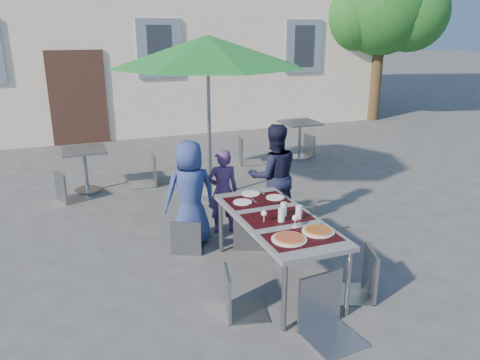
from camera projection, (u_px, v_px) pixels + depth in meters
name	position (u px, v px, depth m)	size (l,w,h in m)	color
ground	(306.00, 268.00, 5.47)	(90.00, 90.00, 0.00)	#454548
tree	(382.00, 7.00, 13.42)	(3.60, 3.00, 4.70)	#4B3720
dining_table	(277.00, 222.00, 5.00)	(0.80, 1.85, 0.76)	#4E4E54
pizza_near_left	(289.00, 238.00, 4.44)	(0.34, 0.34, 0.03)	white
pizza_near_right	(318.00, 231.00, 4.61)	(0.32, 0.32, 0.03)	white
glassware	(286.00, 213.00, 4.89)	(0.45, 0.38, 0.15)	silver
place_settings	(257.00, 198.00, 5.53)	(0.68, 0.45, 0.01)	white
child_0	(190.00, 193.00, 5.92)	(0.66, 0.43, 1.36)	navy
child_1	(223.00, 191.00, 6.29)	(0.43, 0.28, 1.17)	#533368
child_2	(274.00, 176.00, 6.44)	(0.71, 0.41, 1.46)	#171932
chair_0	(186.00, 216.00, 5.71)	(0.50, 0.50, 0.85)	gray
chair_1	(249.00, 210.00, 5.83)	(0.51, 0.51, 0.88)	gray
chair_2	(295.00, 201.00, 5.91)	(0.47, 0.47, 1.00)	gray
chair_3	(237.00, 266.00, 4.43)	(0.48, 0.48, 0.89)	gray
chair_4	(363.00, 245.00, 4.74)	(0.56, 0.56, 0.98)	gray
chair_5	(330.00, 272.00, 4.11)	(0.51, 0.52, 1.06)	gray
patio_umbrella	(208.00, 52.00, 7.05)	(3.02, 3.02, 2.58)	#B4B7BD
cafe_table_0	(85.00, 163.00, 7.88)	(0.70, 0.70, 0.75)	#B4B7BD
bg_chair_l_0	(65.00, 168.00, 7.43)	(0.54, 0.54, 0.95)	gray
bg_chair_r_0	(146.00, 150.00, 8.21)	(0.52, 0.51, 1.06)	gray
cafe_table_1	(300.00, 133.00, 9.91)	(0.74, 0.74, 0.80)	#B4B7BD
bg_chair_l_1	(246.00, 133.00, 9.54)	(0.57, 0.57, 1.06)	gray
bg_chair_r_1	(306.00, 133.00, 10.11)	(0.44, 0.44, 0.88)	gray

